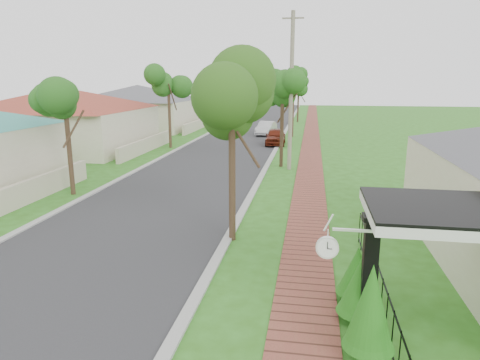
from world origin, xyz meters
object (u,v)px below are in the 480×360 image
Objects in this scene: near_tree at (232,106)px; station_clock at (329,246)px; parked_car_red at (276,137)px; porch_post at (369,279)px; utility_pole at (291,92)px; parked_car_white at (266,128)px.

near_tree reaches higher than station_clock.
parked_car_red is at bearing 97.12° from station_clock.
parked_car_red is at bearing 99.11° from porch_post.
porch_post is 0.66× the size of parked_car_red.
near_tree is at bearing -95.98° from utility_pole.
station_clock is (4.68, -32.23, 1.32)m from parked_car_white.
station_clock is (2.88, -4.97, -2.41)m from near_tree.
parked_car_white is at bearing 93.78° from near_tree.
porch_post is 2.35× the size of station_clock.
porch_post is 26.22m from parked_car_red.
near_tree is 11.77m from utility_pole.
parked_car_white is 32.59m from station_clock.
utility_pole is 16.95m from station_clock.
parked_car_red is 0.43× the size of utility_pole.
utility_pole reaches higher than near_tree.
near_tree is 0.62× the size of utility_pole.
parked_car_red is 10.46m from utility_pole.
station_clock reaches higher than parked_car_red.
near_tree is (1.80, -27.25, 3.73)m from parked_car_white.
parked_car_white is 27.57m from near_tree.
porch_post reaches higher than parked_car_red.
utility_pole is at bearing -82.06° from parked_car_red.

